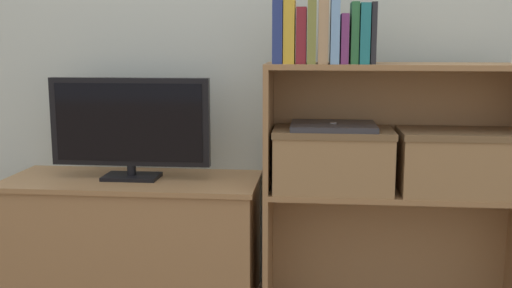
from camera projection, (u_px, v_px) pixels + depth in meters
name	position (u px, v px, depth m)	size (l,w,h in m)	color
wall_back	(263.00, 6.00, 2.48)	(10.00, 0.05, 2.40)	#B2BCB2
tv_stand	(134.00, 239.00, 2.46)	(1.02, 0.42, 0.51)	olive
tv	(130.00, 125.00, 2.38)	(0.64, 0.14, 0.41)	black
bookshelf_lower_tier	(390.00, 232.00, 2.36)	(0.97, 0.29, 0.50)	olive
bookshelf_upper_tier	(395.00, 109.00, 2.27)	(0.97, 0.29, 0.48)	olive
book_navy	(278.00, 28.00, 2.16)	(0.04, 0.14, 0.25)	navy
book_mustard	(289.00, 32.00, 2.16)	(0.04, 0.13, 0.23)	gold
book_maroon	(301.00, 36.00, 2.16)	(0.04, 0.12, 0.20)	maroon
book_olive	(312.00, 29.00, 2.15)	(0.03, 0.14, 0.24)	olive
book_tan	(323.00, 28.00, 2.15)	(0.04, 0.12, 0.25)	tan
book_skyblue	(335.00, 31.00, 2.14)	(0.03, 0.15, 0.23)	#709ECC
book_plum	(344.00, 39.00, 2.15)	(0.03, 0.15, 0.18)	#6B2D66
book_forest	(354.00, 33.00, 2.14)	(0.03, 0.13, 0.22)	#286638
book_teal	(364.00, 34.00, 2.14)	(0.03, 0.15, 0.21)	#1E7075
book_charcoal	(373.00, 33.00, 2.13)	(0.02, 0.13, 0.21)	#232328
storage_basket_left	(333.00, 157.00, 2.25)	(0.44, 0.26, 0.23)	#937047
storage_basket_right	(460.00, 159.00, 2.21)	(0.44, 0.26, 0.23)	#937047
laptop	(333.00, 126.00, 2.23)	(0.31, 0.24, 0.02)	#2D2D33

